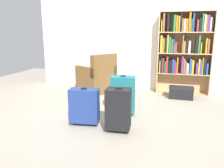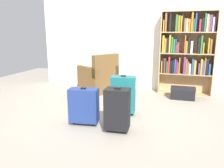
{
  "view_description": "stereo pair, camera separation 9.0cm",
  "coord_description": "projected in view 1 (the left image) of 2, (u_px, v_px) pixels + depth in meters",
  "views": [
    {
      "loc": [
        0.98,
        -3.23,
        1.37
      ],
      "look_at": [
        0.03,
        0.19,
        0.55
      ],
      "focal_mm": 35.7,
      "sensor_mm": 36.0,
      "label": 1
    },
    {
      "loc": [
        1.07,
        -3.2,
        1.37
      ],
      "look_at": [
        0.03,
        0.19,
        0.55
      ],
      "focal_mm": 35.7,
      "sensor_mm": 36.0,
      "label": 2
    }
  ],
  "objects": [
    {
      "name": "bookshelf",
      "position": [
        184.0,
        49.0,
        4.93
      ],
      "size": [
        1.15,
        0.3,
        1.82
      ],
      "color": "tan",
      "rests_on": "ground"
    },
    {
      "name": "ground_plane",
      "position": [
        107.0,
        120.0,
        3.59
      ],
      "size": [
        8.55,
        8.55,
        0.0
      ],
      "primitive_type": "plane",
      "color": "#9E9384"
    },
    {
      "name": "suitcase_navy_blue",
      "position": [
        84.0,
        106.0,
        3.33
      ],
      "size": [
        0.46,
        0.27,
        0.58
      ],
      "color": "navy",
      "rests_on": "ground"
    },
    {
      "name": "suitcase_black",
      "position": [
        118.0,
        109.0,
        3.1
      ],
      "size": [
        0.36,
        0.27,
        0.64
      ],
      "color": "black",
      "rests_on": "ground"
    },
    {
      "name": "armchair",
      "position": [
        97.0,
        78.0,
        5.23
      ],
      "size": [
        0.96,
        0.96,
        0.9
      ],
      "color": "brown",
      "rests_on": "ground"
    },
    {
      "name": "suitcase_teal",
      "position": [
        123.0,
        94.0,
        3.77
      ],
      "size": [
        0.43,
        0.29,
        0.68
      ],
      "color": "#19666B",
      "rests_on": "ground"
    },
    {
      "name": "storage_box",
      "position": [
        181.0,
        92.0,
        4.71
      ],
      "size": [
        0.5,
        0.25,
        0.26
      ],
      "color": "black",
      "rests_on": "ground"
    },
    {
      "name": "back_wall",
      "position": [
        133.0,
        36.0,
        5.37
      ],
      "size": [
        4.89,
        0.1,
        2.6
      ],
      "primitive_type": "cube",
      "color": "silver",
      "rests_on": "ground"
    },
    {
      "name": "mug",
      "position": [
        113.0,
        93.0,
        5.0
      ],
      "size": [
        0.12,
        0.08,
        0.1
      ],
      "color": "white",
      "rests_on": "ground"
    }
  ]
}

